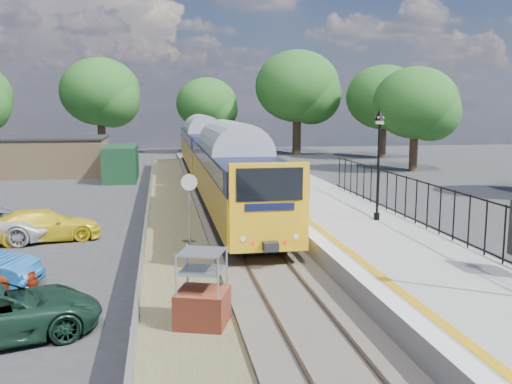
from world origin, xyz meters
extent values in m
plane|color=#2D2D30|center=(0.00, 0.00, 0.00)|extent=(120.00, 120.00, 0.00)
cube|color=#473F38|center=(0.00, 10.00, 0.10)|extent=(3.40, 80.00, 0.20)
cube|color=#4C472D|center=(-2.90, 8.00, 0.03)|extent=(2.60, 70.00, 0.06)
cube|color=brown|center=(-0.72, 10.00, 0.22)|extent=(0.07, 80.00, 0.14)
cube|color=brown|center=(0.72, 10.00, 0.22)|extent=(0.07, 80.00, 0.14)
cube|color=gray|center=(4.20, 8.00, 0.45)|extent=(5.00, 70.00, 0.90)
cube|color=silver|center=(1.95, 8.00, 0.91)|extent=(0.50, 70.00, 0.01)
cube|color=gold|center=(2.45, 8.00, 0.91)|extent=(0.30, 70.00, 0.01)
cylinder|color=black|center=(5.30, 6.00, 1.05)|extent=(0.24, 0.24, 0.30)
cylinder|color=black|center=(5.30, 6.00, 2.90)|extent=(0.10, 0.10, 3.70)
cube|color=black|center=(5.30, 6.00, 4.85)|extent=(0.08, 0.08, 0.30)
cube|color=beige|center=(5.30, 6.00, 5.02)|extent=(0.26, 0.26, 0.30)
cone|color=black|center=(5.30, 6.00, 5.25)|extent=(0.44, 0.44, 0.50)
cube|color=black|center=(6.55, 2.50, 2.65)|extent=(0.05, 26.00, 0.05)
cube|color=#957D54|center=(-12.00, 32.00, 1.50)|extent=(8.00, 6.00, 3.00)
cube|color=black|center=(-12.00, 32.00, 3.05)|extent=(8.20, 6.20, 0.15)
cube|color=#153B21|center=(-6.50, 28.00, 1.30)|extent=(2.40, 6.00, 2.60)
cylinder|color=#332319|center=(-10.00, 50.00, 1.92)|extent=(0.88, 0.88, 3.85)
ellipsoid|color=#1B4918|center=(-10.00, 50.00, 7.15)|extent=(8.80, 8.80, 7.48)
cylinder|color=#332319|center=(2.00, 52.00, 1.57)|extent=(0.72, 0.72, 3.15)
ellipsoid|color=#1B4918|center=(2.00, 52.00, 5.85)|extent=(7.20, 7.20, 6.12)
cylinder|color=#332319|center=(12.00, 48.00, 2.10)|extent=(0.96, 0.96, 4.20)
ellipsoid|color=#1B4918|center=(12.00, 48.00, 7.80)|extent=(9.60, 9.60, 8.16)
cylinder|color=#332319|center=(20.00, 42.00, 1.75)|extent=(0.80, 0.80, 3.50)
ellipsoid|color=#1B4918|center=(20.00, 42.00, 6.50)|extent=(8.00, 8.00, 6.80)
cylinder|color=#332319|center=(18.00, 30.00, 1.57)|extent=(0.72, 0.72, 3.15)
ellipsoid|color=#1B4918|center=(18.00, 30.00, 5.85)|extent=(7.20, 7.20, 6.12)
cube|color=gold|center=(0.00, 12.29, 1.69)|extent=(2.80, 20.00, 1.90)
cube|color=#0E1235|center=(0.00, 12.29, 2.99)|extent=(2.82, 20.00, 0.90)
cube|color=black|center=(0.00, 12.29, 2.99)|extent=(2.82, 18.00, 0.70)
cube|color=black|center=(0.00, 12.29, 0.51)|extent=(2.00, 18.00, 0.45)
cube|color=gold|center=(0.00, 32.89, 1.69)|extent=(2.80, 20.00, 1.90)
cube|color=#0E1235|center=(0.00, 32.89, 2.99)|extent=(2.82, 20.00, 0.90)
cube|color=black|center=(0.00, 32.89, 2.99)|extent=(2.82, 18.00, 0.70)
cube|color=black|center=(0.00, 32.89, 0.51)|extent=(2.00, 18.00, 0.45)
cube|color=black|center=(0.00, 2.08, 3.04)|extent=(2.24, 0.04, 1.10)
cube|color=#953B26|center=(-2.56, -2.19, 0.48)|extent=(1.57, 1.57, 0.96)
cylinder|color=#999EA3|center=(-2.50, 5.11, 1.39)|extent=(0.06, 0.06, 2.77)
cylinder|color=silver|center=(-2.50, 5.06, 2.77)|extent=(0.60, 0.22, 0.62)
imported|color=yellow|center=(-8.39, 8.31, 0.66)|extent=(4.85, 2.75, 1.32)
camera|label=1|loc=(-3.52, -16.15, 5.61)|focal=40.00mm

